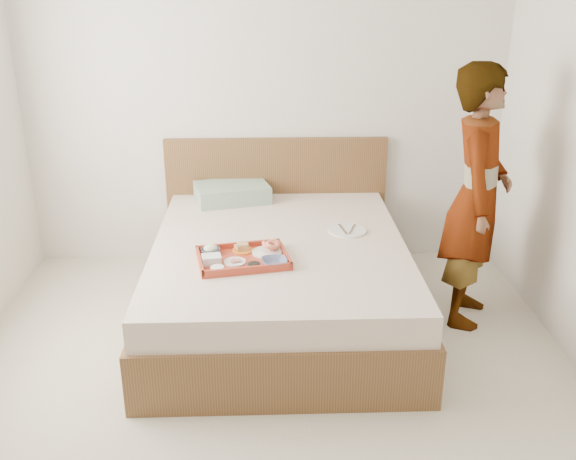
# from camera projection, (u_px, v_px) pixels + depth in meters

# --- Properties ---
(ground) EXTENTS (3.50, 4.00, 0.01)m
(ground) POSITION_uv_depth(u_px,v_px,m) (269.00, 415.00, 3.30)
(ground) COLOR beige
(ground) RESTS_ON ground
(wall_back) EXTENTS (3.50, 0.01, 2.60)m
(wall_back) POSITION_uv_depth(u_px,v_px,m) (264.00, 90.00, 4.67)
(wall_back) COLOR silver
(wall_back) RESTS_ON ground
(bed) EXTENTS (1.65, 2.00, 0.53)m
(bed) POSITION_uv_depth(u_px,v_px,m) (280.00, 281.00, 4.13)
(bed) COLOR brown
(bed) RESTS_ON ground
(headboard) EXTENTS (1.65, 0.06, 0.95)m
(headboard) POSITION_uv_depth(u_px,v_px,m) (276.00, 199.00, 4.96)
(headboard) COLOR brown
(headboard) RESTS_ON ground
(pillow) EXTENTS (0.58, 0.47, 0.12)m
(pillow) POSITION_uv_depth(u_px,v_px,m) (232.00, 192.00, 4.74)
(pillow) COLOR #9AB8A0
(pillow) RESTS_ON bed
(tray) EXTENTS (0.57, 0.46, 0.05)m
(tray) POSITION_uv_depth(u_px,v_px,m) (243.00, 258.00, 3.76)
(tray) COLOR #B13B1E
(tray) RESTS_ON bed
(prawn_plate) EXTENTS (0.21, 0.21, 0.01)m
(prawn_plate) POSITION_uv_depth(u_px,v_px,m) (267.00, 252.00, 3.84)
(prawn_plate) COLOR white
(prawn_plate) RESTS_ON tray
(navy_bowl_big) EXTENTS (0.17, 0.17, 0.04)m
(navy_bowl_big) POSITION_uv_depth(u_px,v_px,m) (274.00, 262.00, 3.68)
(navy_bowl_big) COLOR #1A2148
(navy_bowl_big) RESTS_ON tray
(sauce_dish) EXTENTS (0.09, 0.09, 0.03)m
(sauce_dish) POSITION_uv_depth(u_px,v_px,m) (254.00, 266.00, 3.64)
(sauce_dish) COLOR black
(sauce_dish) RESTS_ON tray
(meat_plate) EXTENTS (0.15, 0.15, 0.01)m
(meat_plate) POSITION_uv_depth(u_px,v_px,m) (235.00, 262.00, 3.72)
(meat_plate) COLOR white
(meat_plate) RESTS_ON tray
(bread_plate) EXTENTS (0.15, 0.15, 0.01)m
(bread_plate) POSITION_uv_depth(u_px,v_px,m) (243.00, 250.00, 3.87)
(bread_plate) COLOR orange
(bread_plate) RESTS_ON tray
(salad_bowl) EXTENTS (0.13, 0.13, 0.04)m
(salad_bowl) POSITION_uv_depth(u_px,v_px,m) (211.00, 251.00, 3.82)
(salad_bowl) COLOR #1A2148
(salad_bowl) RESTS_ON tray
(plastic_tub) EXTENTS (0.12, 0.11, 0.05)m
(plastic_tub) POSITION_uv_depth(u_px,v_px,m) (212.00, 259.00, 3.70)
(plastic_tub) COLOR silver
(plastic_tub) RESTS_ON tray
(cheese_round) EXTENTS (0.09, 0.09, 0.03)m
(cheese_round) POSITION_uv_depth(u_px,v_px,m) (217.00, 269.00, 3.61)
(cheese_round) COLOR white
(cheese_round) RESTS_ON tray
(dinner_plate) EXTENTS (0.28, 0.28, 0.01)m
(dinner_plate) POSITION_uv_depth(u_px,v_px,m) (347.00, 231.00, 4.20)
(dinner_plate) COLOR white
(dinner_plate) RESTS_ON bed
(person) EXTENTS (0.57, 0.69, 1.62)m
(person) POSITION_uv_depth(u_px,v_px,m) (477.00, 198.00, 3.96)
(person) COLOR beige
(person) RESTS_ON ground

